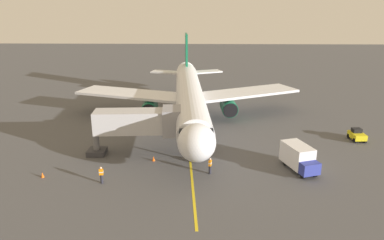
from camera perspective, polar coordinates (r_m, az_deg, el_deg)
ground_plane at (r=52.51m, az=0.04°, el=0.03°), size 220.00×220.00×0.00m
apron_lead_in_line at (r=45.59m, az=-0.63°, el=-2.81°), size 2.99×39.92×0.01m
airplane at (r=50.40m, az=-0.41°, el=3.99°), size 34.72×40.35×11.50m
jet_bridge at (r=39.76m, az=-7.57°, el=-0.39°), size 11.49×3.61×5.40m
ground_crew_marshaller at (r=34.98m, az=-14.45°, el=-8.57°), size 0.42×0.28×1.71m
ground_crew_wing_walker at (r=35.74m, az=2.93°, el=-7.39°), size 0.36×0.46×1.71m
tug_near_nose at (r=48.99m, az=25.14°, el=-2.22°), size 1.69×2.39×1.50m
box_truck_portside at (r=37.91m, az=16.95°, el=-5.83°), size 3.31×4.98×2.62m
safety_cone_nose_left at (r=38.22m, az=-23.04°, el=-8.17°), size 0.32×0.32×0.55m
safety_cone_nose_right at (r=39.00m, az=-6.24°, el=-6.21°), size 0.32×0.32×0.55m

